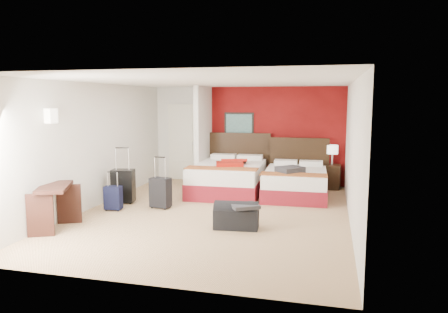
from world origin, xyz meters
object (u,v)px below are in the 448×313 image
(bed_right, at_px, (295,183))
(table_lamp, at_px, (332,155))
(bed_left, at_px, (229,178))
(desk, at_px, (55,208))
(suitcase_charcoal, at_px, (160,194))
(nightstand, at_px, (331,177))
(duffel_bag, at_px, (236,217))
(suitcase_black, at_px, (123,187))
(suitcase_navy, at_px, (113,199))
(red_suitcase_open, at_px, (232,163))

(bed_right, bearing_deg, table_lamp, 51.36)
(bed_left, height_order, bed_right, bed_left)
(table_lamp, distance_m, desk, 6.40)
(suitcase_charcoal, distance_m, desk, 2.10)
(nightstand, bearing_deg, duffel_bag, -108.51)
(bed_right, xyz_separation_m, suitcase_black, (-3.47, -1.54, 0.05))
(bed_right, height_order, suitcase_charcoal, bed_right)
(suitcase_black, bearing_deg, desk, -106.27)
(duffel_bag, bearing_deg, bed_right, 68.25)
(suitcase_charcoal, height_order, desk, desk)
(bed_right, relative_size, nightstand, 3.33)
(duffel_bag, bearing_deg, suitcase_navy, 162.66)
(bed_right, xyz_separation_m, duffel_bag, (-0.77, -2.67, -0.11))
(nightstand, bearing_deg, suitcase_navy, -138.32)
(nightstand, xyz_separation_m, desk, (-4.48, -4.55, 0.08))
(suitcase_navy, bearing_deg, desk, -108.85)
(nightstand, distance_m, table_lamp, 0.54)
(table_lamp, bearing_deg, desk, -134.54)
(bed_left, relative_size, suitcase_navy, 4.93)
(bed_left, height_order, desk, desk)
(bed_right, xyz_separation_m, nightstand, (0.79, 1.06, 0.00))
(table_lamp, height_order, duffel_bag, table_lamp)
(desk, bearing_deg, suitcase_charcoal, 32.64)
(table_lamp, relative_size, duffel_bag, 0.65)
(red_suitcase_open, xyz_separation_m, nightstand, (2.25, 1.15, -0.43))
(red_suitcase_open, height_order, suitcase_black, red_suitcase_open)
(suitcase_black, bearing_deg, table_lamp, 21.63)
(nightstand, xyz_separation_m, suitcase_charcoal, (-3.33, -2.79, -0.00))
(table_lamp, bearing_deg, bed_right, -126.78)
(suitcase_navy, bearing_deg, bed_left, 43.86)
(nightstand, bearing_deg, red_suitcase_open, -148.75)
(suitcase_charcoal, bearing_deg, bed_left, 69.39)
(suitcase_black, bearing_deg, suitcase_charcoal, -21.98)
(bed_left, bearing_deg, suitcase_black, -142.91)
(red_suitcase_open, xyz_separation_m, suitcase_charcoal, (-1.09, -1.65, -0.43))
(desk, bearing_deg, duffel_bag, -8.47)
(red_suitcase_open, distance_m, duffel_bag, 2.73)
(red_suitcase_open, bearing_deg, bed_left, 118.39)
(red_suitcase_open, height_order, table_lamp, table_lamp)
(bed_right, height_order, suitcase_navy, bed_right)
(red_suitcase_open, relative_size, desk, 0.92)
(bed_left, distance_m, bed_right, 1.56)
(nightstand, height_order, suitcase_black, suitcase_black)
(suitcase_black, xyz_separation_m, suitcase_navy, (0.09, -0.60, -0.12))
(bed_left, distance_m, suitcase_navy, 2.81)
(bed_left, distance_m, duffel_bag, 2.80)
(bed_left, bearing_deg, suitcase_charcoal, -121.35)
(nightstand, distance_m, suitcase_black, 4.98)
(bed_right, relative_size, suitcase_navy, 4.35)
(red_suitcase_open, distance_m, suitcase_charcoal, 2.02)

